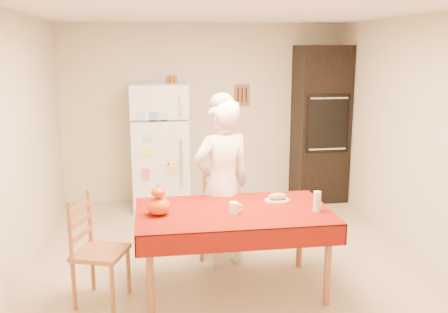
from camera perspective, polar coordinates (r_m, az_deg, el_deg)
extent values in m
plane|color=tan|center=(5.35, 0.63, -11.48)|extent=(4.50, 4.50, 0.00)
cube|color=beige|center=(7.18, -2.30, 4.99)|extent=(4.00, 0.02, 2.50)
cube|color=beige|center=(2.85, 8.19, -6.22)|extent=(4.00, 0.02, 2.50)
cube|color=beige|center=(5.05, -22.31, 1.06)|extent=(0.02, 4.50, 2.50)
cube|color=beige|center=(5.66, 21.08, 2.26)|extent=(0.02, 4.50, 2.50)
cube|color=white|center=(4.91, 0.70, 16.32)|extent=(4.00, 4.50, 0.02)
cube|color=brown|center=(7.22, 2.06, 7.03)|extent=(0.22, 0.02, 0.30)
cube|color=white|center=(6.84, -7.34, 1.14)|extent=(0.75, 0.70, 1.70)
cube|color=silver|center=(6.39, -5.03, 5.88)|extent=(0.03, 0.03, 0.25)
cube|color=silver|center=(6.52, -4.90, -0.69)|extent=(0.03, 0.03, 0.60)
cube|color=black|center=(7.26, 10.91, 3.67)|extent=(0.70, 0.60, 2.20)
cube|color=black|center=(6.97, 11.78, 3.70)|extent=(0.59, 0.02, 0.80)
cylinder|color=brown|center=(4.13, -8.43, -13.61)|extent=(0.06, 0.06, 0.71)
cylinder|color=brown|center=(4.85, -8.53, -9.62)|extent=(0.06, 0.06, 0.71)
cylinder|color=brown|center=(4.38, 11.76, -12.17)|extent=(0.06, 0.06, 0.71)
cylinder|color=brown|center=(5.06, 8.66, -8.66)|extent=(0.06, 0.06, 0.71)
cube|color=brown|center=(4.41, 1.07, -6.52)|extent=(1.60, 0.90, 0.04)
cube|color=#540D04|center=(4.40, 1.08, -6.20)|extent=(1.70, 1.00, 0.01)
cylinder|color=brown|center=(5.19, -2.60, -9.67)|extent=(0.04, 0.04, 0.43)
cylinder|color=brown|center=(5.50, -2.22, -8.36)|extent=(0.04, 0.04, 0.43)
cylinder|color=brown|center=(5.17, 1.44, -9.76)|extent=(0.04, 0.04, 0.43)
cylinder|color=brown|center=(5.48, 1.56, -8.44)|extent=(0.04, 0.04, 0.43)
cube|color=brown|center=(5.25, -0.46, -6.65)|extent=(0.50, 0.48, 0.04)
cube|color=brown|center=(5.34, -0.34, -3.52)|extent=(0.36, 0.11, 0.50)
cylinder|color=brown|center=(4.32, -12.64, -14.62)|extent=(0.04, 0.04, 0.43)
cylinder|color=brown|center=(4.46, -16.79, -14.00)|extent=(0.04, 0.04, 0.43)
cylinder|color=brown|center=(4.62, -10.87, -12.71)|extent=(0.04, 0.04, 0.43)
cylinder|color=brown|center=(4.75, -14.78, -12.21)|extent=(0.04, 0.04, 0.43)
cube|color=brown|center=(4.44, -13.92, -10.62)|extent=(0.52, 0.53, 0.04)
cube|color=brown|center=(4.42, -16.11, -7.37)|extent=(0.15, 0.35, 0.50)
imported|color=silver|center=(4.89, -0.21, -3.25)|extent=(0.71, 0.58, 1.69)
cylinder|color=white|center=(4.29, 1.13, -5.90)|extent=(0.08, 0.08, 0.10)
ellipsoid|color=#CD5904|center=(4.29, -7.47, -5.65)|extent=(0.20, 0.20, 0.15)
ellipsoid|color=#D64205|center=(4.26, -7.52, -4.09)|extent=(0.12, 0.12, 0.09)
cylinder|color=silver|center=(4.42, 10.59, -5.06)|extent=(0.07, 0.07, 0.18)
cylinder|color=silver|center=(4.67, 6.11, -5.01)|extent=(0.24, 0.24, 0.02)
ellipsoid|color=#98734B|center=(4.66, 6.12, -4.53)|extent=(0.18, 0.10, 0.06)
cylinder|color=brown|center=(6.78, -6.40, 8.75)|extent=(0.05, 0.05, 0.10)
cylinder|color=#93541A|center=(6.78, -5.96, 8.76)|extent=(0.05, 0.05, 0.10)
cylinder|color=brown|center=(6.78, -5.59, 8.77)|extent=(0.05, 0.05, 0.10)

